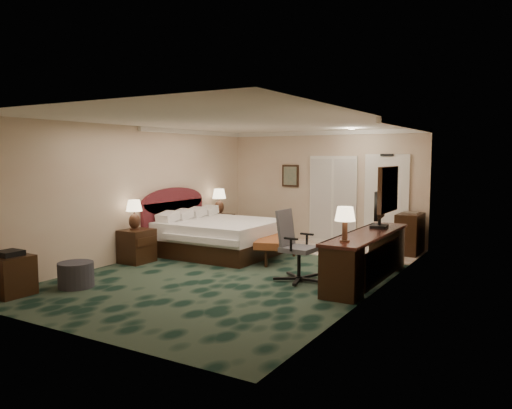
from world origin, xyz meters
The scene contains 26 objects.
floor centered at (0.00, 0.00, 0.00)m, with size 5.00×7.50×0.00m, color black.
ceiling centered at (0.00, 0.00, 2.70)m, with size 5.00×7.50×0.00m, color silver.
wall_back centered at (0.00, 3.75, 1.35)m, with size 5.00×0.00×2.70m, color beige.
wall_front centered at (0.00, -3.75, 1.35)m, with size 5.00×0.00×2.70m, color beige.
wall_left centered at (-2.50, 0.00, 1.35)m, with size 0.00×7.50×2.70m, color beige.
wall_right centered at (2.50, 0.00, 1.35)m, with size 0.00×7.50×2.70m, color beige.
crown_molding centered at (0.00, 0.00, 2.65)m, with size 5.00×7.50×0.10m, color white, non-canonical shape.
tile_patch centered at (0.90, 2.90, 0.01)m, with size 3.20×1.70×0.01m, color beige.
headboard centered at (-2.44, 1.00, 0.70)m, with size 0.12×2.00×1.40m, color #461115, non-canonical shape.
entry_door centered at (1.55, 3.72, 1.05)m, with size 1.02×0.06×2.18m, color white.
closet_doors centered at (0.25, 3.71, 1.05)m, with size 1.20×0.06×2.10m, color silver.
wall_art centered at (-0.90, 3.71, 1.60)m, with size 0.45×0.06×0.55m, color #466052.
wall_mirror centered at (2.46, 0.60, 1.55)m, with size 0.05×0.95×0.75m, color white.
bed centered at (-1.27, 1.17, 0.36)m, with size 2.26×2.09×0.72m, color white.
nightstand_near centered at (-2.22, -0.40, 0.33)m, with size 0.52×0.60×0.65m, color black.
nightstand_far centered at (-2.21, 2.46, 0.33)m, with size 0.53×0.61×0.67m, color black.
lamp_near centered at (-2.24, -0.42, 0.95)m, with size 0.31×0.31×0.59m, color black, non-canonical shape.
lamp_far centered at (-2.23, 2.47, 0.98)m, with size 0.33×0.33×0.63m, color black, non-canonical shape.
bed_bench centered at (0.00, 1.12, 0.24)m, with size 0.48×1.40×0.47m, color brown.
ottoman centered at (-1.73, -2.28, 0.20)m, with size 0.56×0.56×0.40m, color #2A2A32.
side_table centered at (-2.19, -3.10, 0.30)m, with size 0.56×0.56×0.60m, color black.
desk centered at (2.17, 0.45, 0.41)m, with size 0.61×2.85×0.82m, color black.
tv centered at (2.16, 1.15, 1.16)m, with size 0.07×0.86×0.67m, color black.
desk_lamp centered at (2.16, -0.57, 1.09)m, with size 0.31×0.31×0.54m, color black, non-canonical shape.
desk_chair centered at (1.19, -0.11, 0.60)m, with size 0.70×0.65×1.20m, color #5A5A5A, non-canonical shape.
minibar centered at (2.22, 3.20, 0.44)m, with size 0.46×0.83×0.88m, color black.
Camera 1 is at (4.75, -7.56, 2.10)m, focal length 35.00 mm.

